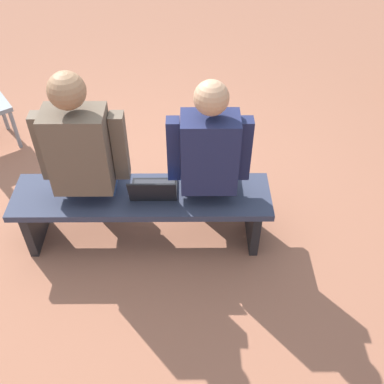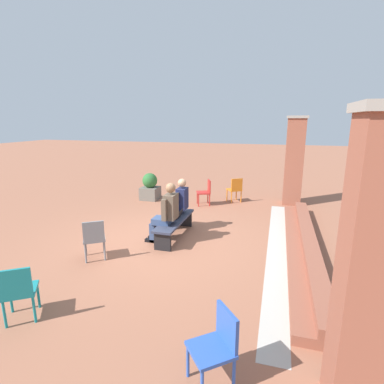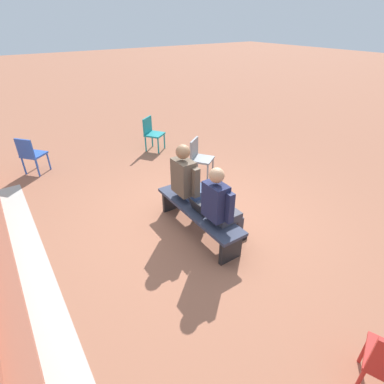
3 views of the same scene
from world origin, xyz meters
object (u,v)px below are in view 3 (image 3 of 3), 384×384
at_px(person_student, 221,206).
at_px(bench, 198,213).
at_px(plastic_chair_near_bench_right, 199,156).
at_px(plastic_chair_far_right, 31,153).
at_px(laptop, 201,208).
at_px(plastic_chair_mid_courtyard, 152,132).
at_px(person_adult, 189,182).

bearing_deg(person_student, bench, 8.29).
bearing_deg(plastic_chair_near_bench_right, plastic_chair_far_right, 53.44).
distance_m(bench, laptop, 0.17).
bearing_deg(bench, plastic_chair_near_bench_right, -35.81).
height_order(laptop, plastic_chair_near_bench_right, plastic_chair_near_bench_right).
bearing_deg(person_student, plastic_chair_mid_courtyard, -13.61).
bearing_deg(person_student, laptop, 11.98).
xyz_separation_m(person_adult, plastic_chair_mid_courtyard, (3.17, -0.96, -0.26)).
xyz_separation_m(bench, plastic_chair_mid_courtyard, (3.52, -1.03, 0.13)).
distance_m(plastic_chair_mid_courtyard, plastic_chair_near_bench_right, 1.94).
bearing_deg(plastic_chair_near_bench_right, person_student, 152.29).
xyz_separation_m(bench, plastic_chair_far_right, (3.75, 1.79, 0.13)).
bearing_deg(bench, laptop, 172.20).
xyz_separation_m(laptop, plastic_chair_near_bench_right, (1.67, -1.15, -0.02)).
bearing_deg(person_adult, plastic_chair_mid_courtyard, -16.88).
xyz_separation_m(plastic_chair_far_right, plastic_chair_near_bench_right, (-2.17, -2.93, 0.00)).
relative_size(person_adult, plastic_chair_far_right, 1.67).
bearing_deg(plastic_chair_near_bench_right, bench, 144.19).
height_order(person_student, plastic_chair_near_bench_right, person_student).
bearing_deg(laptop, plastic_chair_far_right, 24.81).
bearing_deg(bench, plastic_chair_far_right, 25.47).
bearing_deg(plastic_chair_mid_courtyard, person_adult, 163.12).
relative_size(bench, person_adult, 1.29).
relative_size(plastic_chair_mid_courtyard, plastic_chair_near_bench_right, 1.00).
distance_m(person_adult, plastic_chair_near_bench_right, 1.65).
distance_m(plastic_chair_far_right, plastic_chair_mid_courtyard, 2.83).
relative_size(laptop, plastic_chair_near_bench_right, 0.38).
distance_m(laptop, plastic_chair_mid_courtyard, 3.75).
height_order(bench, person_adult, person_adult).
bearing_deg(bench, person_adult, -11.33).
relative_size(bench, person_student, 1.34).
distance_m(person_student, plastic_chair_far_right, 4.61).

